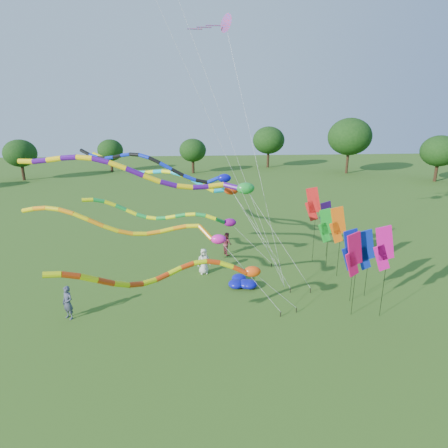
{
  "coord_description": "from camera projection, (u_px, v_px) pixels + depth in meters",
  "views": [
    {
      "loc": [
        -3.07,
        -16.4,
        10.58
      ],
      "look_at": [
        -1.34,
        2.84,
        4.8
      ],
      "focal_mm": 30.0,
      "sensor_mm": 36.0,
      "label": 1
    }
  ],
  "objects": [
    {
      "name": "tube_kite_purple",
      "position": [
        162.0,
        177.0,
        20.7
      ],
      "size": [
        16.37,
        1.79,
        9.02
      ],
      "rotation": [
        0.0,
        0.0,
        -0.09
      ],
      "color": "black",
      "rests_on": "ground"
    },
    {
      "name": "banner_pole_red",
      "position": [
        313.0,
        204.0,
        26.5
      ],
      "size": [
        1.14,
        0.38,
        5.59
      ],
      "rotation": [
        0.0,
        0.0,
        -0.27
      ],
      "color": "black",
      "rests_on": "ground"
    },
    {
      "name": "banner_pole_blue_a",
      "position": [
        351.0,
        250.0,
        20.9
      ],
      "size": [
        1.16,
        0.18,
        4.46
      ],
      "rotation": [
        0.0,
        0.0,
        0.09
      ],
      "color": "black",
      "rests_on": "ground"
    },
    {
      "name": "tube_kite_cyan",
      "position": [
        176.0,
        178.0,
        27.53
      ],
      "size": [
        13.67,
        6.78,
        8.01
      ],
      "rotation": [
        0.0,
        0.0,
        -0.43
      ],
      "color": "black",
      "rests_on": "ground"
    },
    {
      "name": "banner_pole_orange",
      "position": [
        338.0,
        225.0,
        24.15
      ],
      "size": [
        1.16,
        0.14,
        4.86
      ],
      "rotation": [
        0.0,
        0.0,
        -0.05
      ],
      "color": "black",
      "rests_on": "ground"
    },
    {
      "name": "tube_kite_orange",
      "position": [
        148.0,
        228.0,
        18.97
      ],
      "size": [
        12.89,
        1.46,
        6.69
      ],
      "rotation": [
        0.0,
        0.0,
        -0.13
      ],
      "color": "black",
      "rests_on": "ground"
    },
    {
      "name": "person_c",
      "position": [
        227.0,
        243.0,
        28.83
      ],
      "size": [
        0.92,
        1.03,
        1.76
      ],
      "primitive_type": "imported",
      "rotation": [
        0.0,
        0.0,
        1.92
      ],
      "color": "maroon",
      "rests_on": "ground"
    },
    {
      "name": "tree_ring",
      "position": [
        380.0,
        223.0,
        18.5
      ],
      "size": [
        120.17,
        118.95,
        9.26
      ],
      "color": "#382314",
      "rests_on": "ground"
    },
    {
      "name": "banner_pole_magenta_b",
      "position": [
        384.0,
        249.0,
        19.14
      ],
      "size": [
        1.16,
        0.11,
        5.15
      ],
      "rotation": [
        0.0,
        0.0,
        -0.02
      ],
      "color": "black",
      "rests_on": "ground"
    },
    {
      "name": "delta_kite_high_c",
      "position": [
        225.0,
        23.0,
        22.17
      ],
      "size": [
        5.57,
        4.9,
        16.44
      ],
      "rotation": [
        0.0,
        0.0,
        0.54
      ],
      "color": "black",
      "rests_on": "ground"
    },
    {
      "name": "tube_kite_blue",
      "position": [
        165.0,
        167.0,
        22.83
      ],
      "size": [
        12.97,
        5.74,
        8.8
      ],
      "rotation": [
        0.0,
        0.0,
        -0.38
      ],
      "color": "black",
      "rests_on": "ground"
    },
    {
      "name": "tube_kite_red",
      "position": [
        189.0,
        273.0,
        17.12
      ],
      "size": [
        11.02,
        4.69,
        5.41
      ],
      "rotation": [
        0.0,
        0.0,
        0.35
      ],
      "color": "black",
      "rests_on": "ground"
    },
    {
      "name": "banner_pole_violet",
      "position": [
        326.0,
        217.0,
        27.81
      ],
      "size": [
        1.16,
        0.24,
        4.34
      ],
      "rotation": [
        0.0,
        0.0,
        0.14
      ],
      "color": "black",
      "rests_on": "ground"
    },
    {
      "name": "tube_kite_green",
      "position": [
        179.0,
        216.0,
        24.84
      ],
      "size": [
        12.3,
        1.18,
        5.89
      ],
      "rotation": [
        0.0,
        0.0,
        0.03
      ],
      "color": "black",
      "rests_on": "ground"
    },
    {
      "name": "person_b",
      "position": [
        68.0,
        303.0,
        19.76
      ],
      "size": [
        0.81,
        0.75,
        1.85
      ],
      "primitive_type": "imported",
      "rotation": [
        0.0,
        0.0,
        -0.6
      ],
      "color": "#3D4056",
      "rests_on": "ground"
    },
    {
      "name": "person_a",
      "position": [
        204.0,
        261.0,
        25.36
      ],
      "size": [
        0.94,
        0.68,
        1.78
      ],
      "primitive_type": "imported",
      "rotation": [
        0.0,
        0.0,
        0.14
      ],
      "color": "beige",
      "rests_on": "ground"
    },
    {
      "name": "ground",
      "position": [
        255.0,
        330.0,
        18.95
      ],
      "size": [
        160.0,
        160.0,
        0.0
      ],
      "primitive_type": "plane",
      "color": "#305B18",
      "rests_on": "ground"
    },
    {
      "name": "banner_pole_magenta_a",
      "position": [
        354.0,
        255.0,
        19.3
      ],
      "size": [
        1.13,
        0.45,
        4.79
      ],
      "rotation": [
        0.0,
        0.0,
        0.33
      ],
      "color": "black",
      "rests_on": "ground"
    },
    {
      "name": "banner_pole_green",
      "position": [
        326.0,
        226.0,
        25.85
      ],
      "size": [
        1.16,
        0.11,
        4.32
      ],
      "rotation": [
        0.0,
        0.0,
        0.03
      ],
      "color": "black",
      "rests_on": "ground"
    },
    {
      "name": "banner_pole_blue_b",
      "position": [
        366.0,
        250.0,
        21.6
      ],
      "size": [
        1.16,
        0.14,
        4.21
      ],
      "rotation": [
        0.0,
        0.0,
        0.05
      ],
      "color": "black",
      "rests_on": "ground"
    },
    {
      "name": "blue_nylon_heap",
      "position": [
        245.0,
        282.0,
        23.71
      ],
      "size": [
        1.79,
        1.5,
        0.51
      ],
      "color": "#0C10A3",
      "rests_on": "ground"
    }
  ]
}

